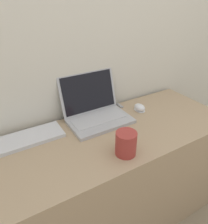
# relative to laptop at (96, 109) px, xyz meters

# --- Properties ---
(wall_back) EXTENTS (7.00, 0.04, 2.50)m
(wall_back) POSITION_rel_laptop_xyz_m (0.04, 0.14, 0.45)
(wall_back) COLOR silver
(wall_back) RESTS_ON ground_plane
(desk) EXTENTS (1.36, 0.55, 0.74)m
(desk) POSITION_rel_laptop_xyz_m (0.04, -0.18, -0.43)
(desk) COLOR tan
(desk) RESTS_ON ground_plane
(laptop) EXTENTS (0.36, 0.29, 0.26)m
(laptop) POSITION_rel_laptop_xyz_m (0.00, 0.00, 0.00)
(laptop) COLOR #ADADB2
(laptop) RESTS_ON desk
(drink_cup) EXTENTS (0.10, 0.10, 0.12)m
(drink_cup) POSITION_rel_laptop_xyz_m (-0.03, -0.35, -0.00)
(drink_cup) COLOR #9E332D
(drink_cup) RESTS_ON desk
(computer_mouse) EXTENTS (0.06, 0.09, 0.04)m
(computer_mouse) POSITION_rel_laptop_xyz_m (0.29, -0.06, -0.04)
(computer_mouse) COLOR white
(computer_mouse) RESTS_ON desk
(external_keyboard) EXTENTS (0.46, 0.15, 0.02)m
(external_keyboard) POSITION_rel_laptop_xyz_m (-0.45, -0.01, -0.05)
(external_keyboard) COLOR silver
(external_keyboard) RESTS_ON desk
(usb_stick) EXTENTS (0.02, 0.06, 0.01)m
(usb_stick) POSITION_rel_laptop_xyz_m (0.21, 0.06, -0.06)
(usb_stick) COLOR #99999E
(usb_stick) RESTS_ON desk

